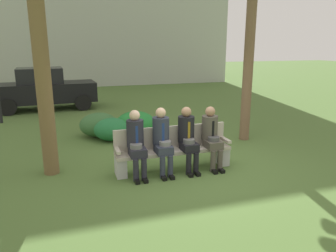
{
  "coord_description": "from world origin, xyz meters",
  "views": [
    {
      "loc": [
        -2.43,
        -5.95,
        2.55
      ],
      "look_at": [
        -0.4,
        0.42,
        0.85
      ],
      "focal_mm": 34.09,
      "sensor_mm": 36.0,
      "label": 1
    }
  ],
  "objects": [
    {
      "name": "ground_plane",
      "position": [
        0.0,
        0.0,
        0.0
      ],
      "size": [
        80.0,
        80.0,
        0.0
      ],
      "primitive_type": "plane",
      "color": "#4A6830"
    },
    {
      "name": "park_bench",
      "position": [
        -0.4,
        0.08,
        0.44
      ],
      "size": [
        2.44,
        0.44,
        0.9
      ],
      "color": "#B7AD9E",
      "rests_on": "ground"
    },
    {
      "name": "seated_man_leftmost",
      "position": [
        -1.21,
        -0.05,
        0.74
      ],
      "size": [
        0.34,
        0.72,
        1.32
      ],
      "color": "#23232D",
      "rests_on": "ground"
    },
    {
      "name": "seated_man_centerleft",
      "position": [
        -0.67,
        -0.05,
        0.74
      ],
      "size": [
        0.34,
        0.72,
        1.34
      ],
      "color": "#2D3342",
      "rests_on": "ground"
    },
    {
      "name": "seated_man_centerright",
      "position": [
        -0.12,
        -0.05,
        0.74
      ],
      "size": [
        0.34,
        0.72,
        1.32
      ],
      "color": "black",
      "rests_on": "ground"
    },
    {
      "name": "seated_man_rightmost",
      "position": [
        0.41,
        -0.05,
        0.72
      ],
      "size": [
        0.34,
        0.72,
        1.3
      ],
      "color": "#4C473D",
      "rests_on": "ground"
    },
    {
      "name": "palm_tree_short",
      "position": [
        2.17,
        1.57,
        3.62
      ],
      "size": [
        1.38,
        1.46,
        5.02
      ],
      "color": "brown",
      "rests_on": "ground"
    },
    {
      "name": "shrub_near_bench",
      "position": [
        -1.63,
        3.09,
        0.34
      ],
      "size": [
        1.08,
        0.99,
        0.68
      ],
      "primitive_type": "ellipsoid",
      "color": "#356233",
      "rests_on": "ground"
    },
    {
      "name": "shrub_mid_lawn",
      "position": [
        -0.62,
        2.8,
        0.36
      ],
      "size": [
        1.14,
        1.05,
        0.72
      ],
      "primitive_type": "ellipsoid",
      "color": "#21762F",
      "rests_on": "ground"
    },
    {
      "name": "shrub_far_lawn",
      "position": [
        -1.33,
        2.57,
        0.31
      ],
      "size": [
        0.99,
        0.91,
        0.62
      ],
      "primitive_type": "ellipsoid",
      "color": "#226B37",
      "rests_on": "ground"
    },
    {
      "name": "parked_car_near",
      "position": [
        -3.29,
        7.74,
        0.84
      ],
      "size": [
        3.99,
        1.91,
        1.68
      ],
      "color": "black",
      "rests_on": "ground"
    }
  ]
}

